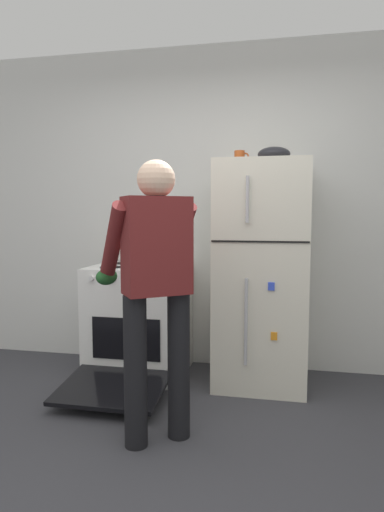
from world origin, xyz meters
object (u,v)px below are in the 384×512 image
at_px(stove_range, 139,321).
at_px(coffee_mug, 240,157).
at_px(refrigerator, 261,274).
at_px(person_cook, 155,277).
at_px(pepper_mill, 113,254).
at_px(mixing_bowl, 274,154).
at_px(red_pot, 156,260).

height_order(stove_range, coffee_mug, coffee_mug).
xyz_separation_m(refrigerator, person_cook, (-0.55, -1.01, 0.11)).
bearing_deg(coffee_mug, refrigerator, -15.83).
distance_m(stove_range, pepper_mill, 0.65).
bearing_deg(stove_range, person_cook, -66.48).
bearing_deg(stove_range, refrigerator, 1.02).
relative_size(stove_range, coffee_mug, 10.77).
bearing_deg(refrigerator, mixing_bowl, 0.21).
height_order(red_pot, coffee_mug, coffee_mug).
bearing_deg(refrigerator, stove_range, -178.98).
distance_m(red_pot, mixing_bowl, 1.21).
height_order(person_cook, mixing_bowl, mixing_bowl).
xyz_separation_m(refrigerator, coffee_mug, (-0.18, 0.05, 0.89)).
relative_size(red_pot, mixing_bowl, 1.42).
xyz_separation_m(stove_range, coffee_mug, (0.80, 0.07, 1.31)).
bearing_deg(red_pot, person_cook, -74.23).
distance_m(refrigerator, red_pot, 0.83).
xyz_separation_m(coffee_mug, mixing_bowl, (0.26, -0.05, 0.01)).
bearing_deg(refrigerator, red_pot, -176.54).
xyz_separation_m(refrigerator, mixing_bowl, (0.08, 0.00, 0.90)).
distance_m(red_pot, coffee_mug, 1.03).
height_order(refrigerator, stove_range, refrigerator).
relative_size(refrigerator, person_cook, 1.06).
relative_size(stove_range, pepper_mill, 8.50).
height_order(stove_range, red_pot, red_pot).
distance_m(stove_range, mixing_bowl, 1.69).
xyz_separation_m(person_cook, pepper_mill, (-0.73, 1.21, 0.01)).
relative_size(coffee_mug, pepper_mill, 0.79).
relative_size(refrigerator, mixing_bowl, 7.02).
xyz_separation_m(stove_range, person_cook, (0.43, -0.99, 0.52)).
relative_size(refrigerator, red_pot, 4.96).
bearing_deg(stove_range, coffee_mug, 4.81).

